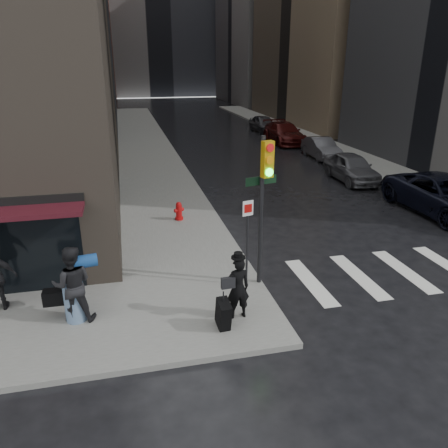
{
  "coord_description": "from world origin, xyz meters",
  "views": [
    {
      "loc": [
        -1.69,
        -9.78,
        6.25
      ],
      "look_at": [
        1.3,
        3.03,
        1.3
      ],
      "focal_mm": 35.0,
      "sensor_mm": 36.0,
      "label": 1
    }
  ],
  "objects_px": {
    "parked_car_1": "(351,167)",
    "parked_car_2": "(321,148)",
    "man_jeans": "(72,284)",
    "parked_car_0": "(445,196)",
    "man_overcoat": "(235,292)",
    "parked_car_3": "(284,133)",
    "parked_car_4": "(264,124)",
    "traffic_light": "(262,193)",
    "fire_hydrant": "(179,212)"
  },
  "relations": [
    {
      "from": "man_jeans",
      "to": "fire_hydrant",
      "type": "height_order",
      "value": "man_jeans"
    },
    {
      "from": "parked_car_1",
      "to": "parked_car_2",
      "type": "distance_m",
      "value": 6.02
    },
    {
      "from": "traffic_light",
      "to": "fire_hydrant",
      "type": "relative_size",
      "value": 5.72
    },
    {
      "from": "man_jeans",
      "to": "parked_car_0",
      "type": "relative_size",
      "value": 0.34
    },
    {
      "from": "man_jeans",
      "to": "parked_car_1",
      "type": "bearing_deg",
      "value": -139.86
    },
    {
      "from": "man_overcoat",
      "to": "parked_car_0",
      "type": "bearing_deg",
      "value": -154.22
    },
    {
      "from": "fire_hydrant",
      "to": "parked_car_4",
      "type": "distance_m",
      "value": 24.82
    },
    {
      "from": "parked_car_0",
      "to": "parked_car_2",
      "type": "distance_m",
      "value": 11.88
    },
    {
      "from": "parked_car_0",
      "to": "man_jeans",
      "type": "bearing_deg",
      "value": -162.27
    },
    {
      "from": "man_overcoat",
      "to": "parked_car_2",
      "type": "relative_size",
      "value": 0.44
    },
    {
      "from": "fire_hydrant",
      "to": "man_jeans",
      "type": "bearing_deg",
      "value": -117.44
    },
    {
      "from": "man_overcoat",
      "to": "traffic_light",
      "type": "relative_size",
      "value": 0.42
    },
    {
      "from": "parked_car_0",
      "to": "parked_car_4",
      "type": "xyz_separation_m",
      "value": [
        -0.43,
        23.76,
        -0.08
      ]
    },
    {
      "from": "man_jeans",
      "to": "parked_car_2",
      "type": "bearing_deg",
      "value": -129.74
    },
    {
      "from": "parked_car_0",
      "to": "parked_car_3",
      "type": "bearing_deg",
      "value": 90.1
    },
    {
      "from": "parked_car_2",
      "to": "parked_car_4",
      "type": "bearing_deg",
      "value": 93.83
    },
    {
      "from": "man_overcoat",
      "to": "parked_car_0",
      "type": "height_order",
      "value": "man_overcoat"
    },
    {
      "from": "parked_car_3",
      "to": "man_jeans",
      "type": "bearing_deg",
      "value": -120.35
    },
    {
      "from": "man_overcoat",
      "to": "parked_car_0",
      "type": "relative_size",
      "value": 0.31
    },
    {
      "from": "man_overcoat",
      "to": "parked_car_0",
      "type": "distance_m",
      "value": 12.5
    },
    {
      "from": "traffic_light",
      "to": "fire_hydrant",
      "type": "height_order",
      "value": "traffic_light"
    },
    {
      "from": "parked_car_1",
      "to": "man_jeans",
      "type": "bearing_deg",
      "value": -137.79
    },
    {
      "from": "man_overcoat",
      "to": "man_jeans",
      "type": "height_order",
      "value": "man_jeans"
    },
    {
      "from": "man_overcoat",
      "to": "parked_car_3",
      "type": "relative_size",
      "value": 0.33
    },
    {
      "from": "fire_hydrant",
      "to": "parked_car_3",
      "type": "bearing_deg",
      "value": 57.03
    },
    {
      "from": "man_overcoat",
      "to": "parked_car_3",
      "type": "distance_m",
      "value": 26.07
    },
    {
      "from": "parked_car_1",
      "to": "parked_car_4",
      "type": "distance_m",
      "value": 17.84
    },
    {
      "from": "man_jeans",
      "to": "traffic_light",
      "type": "distance_m",
      "value": 5.39
    },
    {
      "from": "parked_car_1",
      "to": "parked_car_4",
      "type": "bearing_deg",
      "value": 90.27
    },
    {
      "from": "parked_car_3",
      "to": "parked_car_4",
      "type": "bearing_deg",
      "value": 89.09
    },
    {
      "from": "man_overcoat",
      "to": "fire_hydrant",
      "type": "height_order",
      "value": "man_overcoat"
    },
    {
      "from": "fire_hydrant",
      "to": "parked_car_0",
      "type": "relative_size",
      "value": 0.13
    },
    {
      "from": "man_overcoat",
      "to": "parked_car_3",
      "type": "height_order",
      "value": "man_overcoat"
    },
    {
      "from": "man_overcoat",
      "to": "parked_car_3",
      "type": "xyz_separation_m",
      "value": [
        10.24,
        23.97,
        -0.1
      ]
    },
    {
      "from": "parked_car_2",
      "to": "parked_car_3",
      "type": "relative_size",
      "value": 0.74
    },
    {
      "from": "parked_car_1",
      "to": "parked_car_2",
      "type": "xyz_separation_m",
      "value": [
        0.99,
        5.94,
        -0.08
      ]
    },
    {
      "from": "traffic_light",
      "to": "parked_car_4",
      "type": "height_order",
      "value": "traffic_light"
    },
    {
      "from": "parked_car_1",
      "to": "parked_car_3",
      "type": "xyz_separation_m",
      "value": [
        0.54,
        11.88,
        0.05
      ]
    },
    {
      "from": "traffic_light",
      "to": "parked_car_0",
      "type": "height_order",
      "value": "traffic_light"
    },
    {
      "from": "parked_car_2",
      "to": "parked_car_4",
      "type": "distance_m",
      "value": 11.88
    },
    {
      "from": "parked_car_1",
      "to": "parked_car_3",
      "type": "height_order",
      "value": "parked_car_3"
    },
    {
      "from": "parked_car_4",
      "to": "traffic_light",
      "type": "bearing_deg",
      "value": -110.59
    },
    {
      "from": "man_jeans",
      "to": "parked_car_3",
      "type": "height_order",
      "value": "man_jeans"
    },
    {
      "from": "traffic_light",
      "to": "man_overcoat",
      "type": "bearing_deg",
      "value": -139.44
    },
    {
      "from": "fire_hydrant",
      "to": "parked_car_4",
      "type": "xyz_separation_m",
      "value": [
        10.84,
        22.33,
        0.26
      ]
    },
    {
      "from": "man_overcoat",
      "to": "man_jeans",
      "type": "relative_size",
      "value": 0.91
    },
    {
      "from": "traffic_light",
      "to": "fire_hydrant",
      "type": "bearing_deg",
      "value": 90.77
    },
    {
      "from": "man_jeans",
      "to": "parked_car_1",
      "type": "xyz_separation_m",
      "value": [
        13.58,
        11.21,
        -0.39
      ]
    },
    {
      "from": "parked_car_2",
      "to": "man_jeans",
      "type": "bearing_deg",
      "value": -127.67
    },
    {
      "from": "man_jeans",
      "to": "parked_car_0",
      "type": "distance_m",
      "value": 15.66
    }
  ]
}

